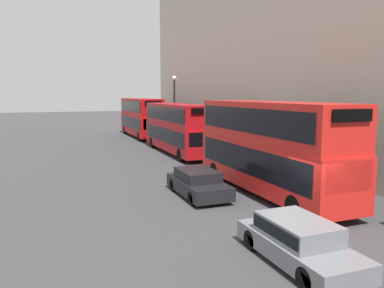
# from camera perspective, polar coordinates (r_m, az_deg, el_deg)

# --- Properties ---
(ground_plane) EXTENTS (200.00, 200.00, 0.00)m
(ground_plane) POSITION_cam_1_polar(r_m,az_deg,el_deg) (14.69, 15.97, -12.28)
(ground_plane) COLOR #38383A
(bus_leading) EXTENTS (2.59, 10.68, 4.56)m
(bus_leading) POSITION_cam_1_polar(r_m,az_deg,el_deg) (18.71, 11.64, 0.03)
(bus_leading) COLOR red
(bus_leading) RESTS_ON ground
(bus_second_in_queue) EXTENTS (2.59, 11.08, 4.12)m
(bus_second_in_queue) POSITION_cam_1_polar(r_m,az_deg,el_deg) (31.17, -2.20, 2.74)
(bus_second_in_queue) COLOR #A80F14
(bus_second_in_queue) RESTS_ON ground
(bus_third_in_queue) EXTENTS (2.59, 11.04, 4.42)m
(bus_third_in_queue) POSITION_cam_1_polar(r_m,az_deg,el_deg) (43.66, -7.78, 4.27)
(bus_third_in_queue) COLOR #B20C0F
(bus_third_in_queue) RESTS_ON ground
(car_dark_sedan) EXTENTS (1.80, 4.26, 1.31)m
(car_dark_sedan) POSITION_cam_1_polar(r_m,az_deg,el_deg) (11.70, 15.89, -13.89)
(car_dark_sedan) COLOR slate
(car_dark_sedan) RESTS_ON ground
(car_hatchback) EXTENTS (1.88, 4.24, 1.28)m
(car_hatchback) POSITION_cam_1_polar(r_m,az_deg,el_deg) (18.26, 0.91, -5.82)
(car_hatchback) COLOR black
(car_hatchback) RESTS_ON ground
(street_lamp) EXTENTS (0.44, 0.44, 6.72)m
(street_lamp) POSITION_cam_1_polar(r_m,az_deg,el_deg) (37.40, -2.69, 6.39)
(street_lamp) COLOR black
(street_lamp) RESTS_ON ground
(pedestrian) EXTENTS (0.36, 0.36, 1.59)m
(pedestrian) POSITION_cam_1_polar(r_m,az_deg,el_deg) (42.41, -3.33, 1.92)
(pedestrian) COLOR maroon
(pedestrian) RESTS_ON ground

